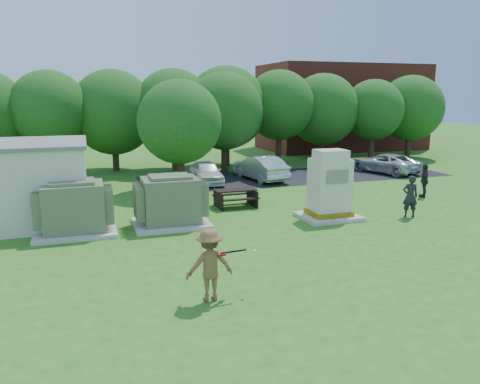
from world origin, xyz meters
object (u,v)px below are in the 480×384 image
object	(u,v)px
batter	(210,265)
car_white	(206,172)
transformer_left	(74,209)
person_by_generator	(410,196)
generator_cabinet	(329,189)
car_silver_b	(385,163)
person_walking_right	(424,181)
picnic_table	(236,196)
transformer_right	(171,202)
car_silver_a	(260,168)
car_dark	(333,162)

from	to	relation	value
batter	car_white	size ratio (longest dim) A/B	0.48
transformer_left	car_white	size ratio (longest dim) A/B	0.76
person_by_generator	car_white	xyz separation A→B (m)	(-6.47, 10.41, -0.24)
generator_cabinet	car_silver_b	size ratio (longest dim) A/B	0.63
person_walking_right	car_white	world-z (taller)	person_walking_right
picnic_table	car_silver_b	distance (m)	14.11
batter	person_walking_right	world-z (taller)	batter
car_white	car_silver_b	xyz separation A→B (m)	(12.52, -0.04, -0.02)
transformer_right	person_by_generator	xyz separation A→B (m)	(10.10, -1.95, -0.05)
transformer_left	car_white	world-z (taller)	transformer_left
picnic_table	car_silver_b	bearing A→B (deg)	26.05
transformer_right	car_white	distance (m)	9.21
transformer_right	car_white	xyz separation A→B (m)	(3.63, 8.46, -0.30)
person_walking_right	car_white	size ratio (longest dim) A/B	0.44
car_silver_a	car_silver_b	world-z (taller)	car_silver_a
person_walking_right	car_silver_b	bearing A→B (deg)	-170.26
person_walking_right	car_silver_b	size ratio (longest dim) A/B	0.37
car_silver_a	car_dark	xyz separation A→B (m)	(5.69, 1.03, -0.06)
car_white	transformer_left	bearing A→B (deg)	-128.39
generator_cabinet	person_by_generator	world-z (taller)	generator_cabinet
car_silver_a	person_by_generator	bearing A→B (deg)	96.94
person_by_generator	generator_cabinet	bearing A→B (deg)	5.05
transformer_left	person_walking_right	bearing A→B (deg)	4.04
batter	car_dark	xyz separation A→B (m)	(13.10, 16.97, -0.26)
car_silver_a	car_silver_b	size ratio (longest dim) A/B	0.97
transformer_left	car_dark	world-z (taller)	transformer_left
car_silver_a	car_silver_b	xyz separation A→B (m)	(9.03, -0.13, -0.10)
car_silver_a	batter	bearing A→B (deg)	56.19
generator_cabinet	person_by_generator	size ratio (longest dim) A/B	1.62
batter	car_silver_b	world-z (taller)	batter
transformer_left	person_walking_right	size ratio (longest dim) A/B	1.73
transformer_left	batter	world-z (taller)	transformer_left
transformer_right	batter	bearing A→B (deg)	-92.26
car_silver_a	car_white	bearing A→B (deg)	-7.28
transformer_left	generator_cabinet	world-z (taller)	generator_cabinet
transformer_right	car_silver_a	size ratio (longest dim) A/B	0.65
batter	transformer_right	bearing A→B (deg)	-92.45
generator_cabinet	batter	world-z (taller)	generator_cabinet
batter	car_silver_b	bearing A→B (deg)	-136.32
person_by_generator	batter	bearing A→B (deg)	46.97
transformer_right	car_white	bearing A→B (deg)	66.80
picnic_table	car_white	size ratio (longest dim) A/B	0.50
generator_cabinet	picnic_table	xyz separation A→B (m)	(-3.16, 3.29, -0.78)
picnic_table	car_silver_a	distance (m)	7.31
person_by_generator	car_white	size ratio (longest dim) A/B	0.46
transformer_right	generator_cabinet	bearing A→B (deg)	-9.11
picnic_table	car_dark	world-z (taller)	car_dark
transformer_right	person_walking_right	distance (m)	13.49
car_dark	generator_cabinet	bearing A→B (deg)	-96.18
car_dark	car_white	bearing A→B (deg)	-149.09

